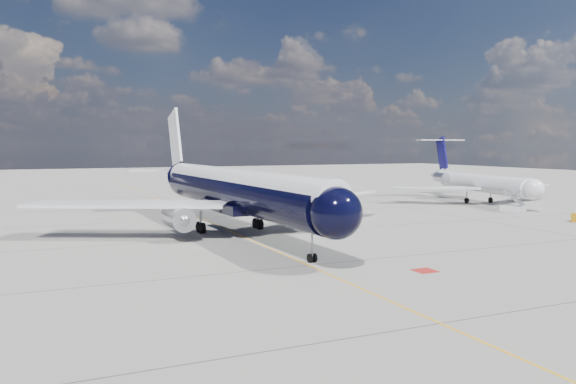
% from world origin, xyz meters
% --- Properties ---
extents(ground, '(320.00, 320.00, 0.00)m').
position_xyz_m(ground, '(0.00, 30.00, 0.00)').
color(ground, gray).
rests_on(ground, ground).
extents(taxiway_centerline, '(0.16, 160.00, 0.01)m').
position_xyz_m(taxiway_centerline, '(0.00, 25.00, 0.00)').
color(taxiway_centerline, '#FEAC0D').
rests_on(taxiway_centerline, ground).
extents(red_marking, '(1.60, 1.60, 0.01)m').
position_xyz_m(red_marking, '(6.80, -10.00, 0.00)').
color(red_marking, maroon).
rests_on(red_marking, ground).
extents(main_airliner, '(40.06, 48.75, 14.09)m').
position_xyz_m(main_airliner, '(0.04, 13.60, 4.37)').
color(main_airliner, black).
rests_on(main_airliner, ground).
extents(regional_jet, '(26.61, 31.02, 10.58)m').
position_xyz_m(regional_jet, '(44.51, 26.10, 3.34)').
color(regional_jet, white).
rests_on(regional_jet, ground).
extents(boarding_stair, '(3.03, 3.35, 3.03)m').
position_xyz_m(boarding_stair, '(40.31, 14.32, 0.56)').
color(boarding_stair, white).
rests_on(boarding_stair, ground).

